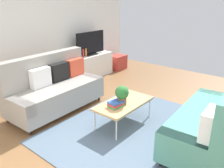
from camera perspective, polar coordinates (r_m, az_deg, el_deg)
ground_plane at (r=4.19m, az=4.82°, el=-10.12°), size 7.68×7.68×0.00m
wall_far at (r=5.71m, az=-19.04°, el=12.55°), size 6.40×0.12×2.90m
area_rug at (r=4.10m, az=4.70°, el=-10.77°), size 2.90×2.20×0.01m
couch_beige at (r=4.72m, az=-14.00°, el=-0.98°), size 1.93×0.91×1.10m
couch_green at (r=3.73m, az=23.79°, el=-8.24°), size 1.94×0.95×1.10m
coffee_table at (r=4.05m, az=2.94°, el=-4.89°), size 1.10×0.56×0.42m
tv_console at (r=6.60m, az=-5.24°, el=4.44°), size 1.40×0.44×0.64m
tv at (r=6.44m, az=-5.29°, el=9.82°), size 1.00×0.20×0.64m
storage_trunk at (r=7.36m, az=1.37°, el=5.38°), size 0.52×0.40×0.44m
potted_plant at (r=3.88m, az=2.47°, el=-2.53°), size 0.23×0.23×0.34m
table_book_0 at (r=3.88m, az=0.98°, el=-5.34°), size 0.26×0.21×0.03m
table_book_1 at (r=3.87m, az=0.98°, el=-4.91°), size 0.25×0.20×0.03m
table_book_2 at (r=3.85m, az=0.99°, el=-4.47°), size 0.27×0.22×0.03m
vase_0 at (r=6.15m, az=-9.50°, el=7.06°), size 0.11×0.11×0.19m
bottle_0 at (r=6.19m, az=-7.74°, el=7.35°), size 0.04×0.04×0.21m
bottle_1 at (r=6.25m, az=-7.12°, el=7.55°), size 0.05×0.05×0.22m
bottle_2 at (r=6.32m, az=-6.47°, el=7.72°), size 0.06×0.06×0.22m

